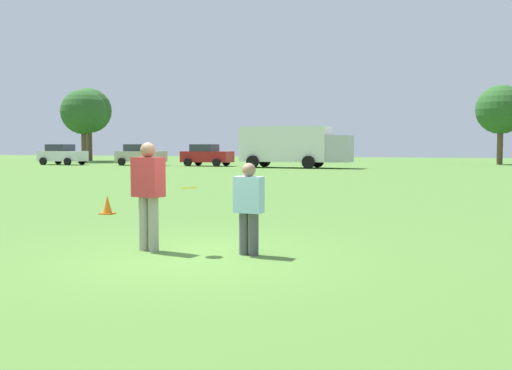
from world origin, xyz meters
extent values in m
plane|color=#47702D|center=(0.00, 0.00, 0.00)|extent=(153.00, 153.00, 0.00)
cylinder|color=gray|center=(-0.97, 0.26, 0.45)|extent=(0.17, 0.17, 0.90)
cylinder|color=gray|center=(-0.78, 0.22, 0.45)|extent=(0.17, 0.17, 0.90)
cube|color=red|center=(-0.87, 0.24, 1.23)|extent=(0.55, 0.38, 0.66)
sphere|color=#8C664C|center=(-0.87, 0.24, 1.68)|extent=(0.25, 0.25, 0.25)
cylinder|color=#4C4C51|center=(0.92, 0.37, 0.34)|extent=(0.15, 0.15, 0.68)
cylinder|color=#4C4C51|center=(0.75, 0.38, 0.34)|extent=(0.15, 0.15, 0.68)
cube|color=#9EC6E5|center=(0.84, 0.38, 0.97)|extent=(0.46, 0.29, 0.58)
sphere|color=#8C664C|center=(0.84, 0.38, 1.37)|extent=(0.22, 0.22, 0.22)
cylinder|color=yellow|center=(-0.11, 0.18, 1.07)|extent=(0.27, 0.27, 0.06)
cube|color=#D8590C|center=(-4.35, 4.60, 0.01)|extent=(0.32, 0.32, 0.03)
cone|color=orange|center=(-4.35, 4.60, 0.26)|extent=(0.24, 0.24, 0.45)
cube|color=silver|center=(-28.27, 36.09, 0.78)|extent=(4.29, 2.02, 0.90)
cube|color=#2D333D|center=(-28.52, 36.10, 1.50)|extent=(2.09, 1.75, 0.64)
cylinder|color=black|center=(-26.92, 37.02, 0.33)|extent=(0.67, 0.26, 0.66)
cylinder|color=black|center=(-27.03, 35.02, 0.33)|extent=(0.67, 0.26, 0.66)
cylinder|color=black|center=(-29.52, 37.16, 0.33)|extent=(0.67, 0.26, 0.66)
cylinder|color=black|center=(-29.63, 35.16, 0.33)|extent=(0.67, 0.26, 0.66)
cube|color=#B7AD99|center=(-20.97, 36.96, 0.78)|extent=(4.29, 2.02, 0.90)
cube|color=#2D333D|center=(-21.22, 36.97, 1.50)|extent=(2.09, 1.75, 0.64)
cylinder|color=black|center=(-19.61, 37.89, 0.33)|extent=(0.67, 0.26, 0.66)
cylinder|color=black|center=(-19.72, 35.89, 0.33)|extent=(0.67, 0.26, 0.66)
cylinder|color=black|center=(-22.21, 38.03, 0.33)|extent=(0.67, 0.26, 0.66)
cylinder|color=black|center=(-22.32, 36.03, 0.33)|extent=(0.67, 0.26, 0.66)
cube|color=maroon|center=(-14.82, 37.02, 0.78)|extent=(4.29, 2.02, 0.90)
cube|color=#2D333D|center=(-15.07, 37.04, 1.50)|extent=(2.09, 1.75, 0.64)
cylinder|color=black|center=(-13.47, 37.95, 0.33)|extent=(0.67, 0.26, 0.66)
cylinder|color=black|center=(-13.58, 35.96, 0.33)|extent=(0.67, 0.26, 0.66)
cylinder|color=black|center=(-16.07, 38.09, 0.33)|extent=(0.67, 0.26, 0.66)
cylinder|color=black|center=(-16.18, 36.10, 0.33)|extent=(0.67, 0.26, 0.66)
cube|color=white|center=(-7.68, 35.54, 1.83)|extent=(6.92, 2.86, 2.70)
cube|color=#B2B2B7|center=(-3.49, 35.32, 1.48)|extent=(1.92, 2.39, 2.00)
cylinder|color=black|center=(-5.40, 36.79, 0.48)|extent=(0.97, 0.33, 0.96)
cylinder|color=black|center=(-5.55, 34.05, 0.48)|extent=(0.97, 0.33, 0.96)
cylinder|color=black|center=(-9.81, 37.03, 0.48)|extent=(0.97, 0.33, 0.96)
cylinder|color=black|center=(-9.96, 34.29, 0.48)|extent=(0.97, 0.33, 0.96)
cylinder|color=brown|center=(-33.34, 48.06, 1.73)|extent=(0.58, 0.58, 3.45)
sphere|color=#285623|center=(-33.34, 48.06, 5.55)|extent=(4.93, 4.93, 4.93)
cylinder|color=brown|center=(-30.87, 43.30, 1.59)|extent=(0.53, 0.53, 3.19)
sphere|color=#285623|center=(-30.87, 43.30, 5.12)|extent=(4.55, 4.55, 4.55)
cylinder|color=brown|center=(8.87, 48.43, 1.54)|extent=(0.51, 0.51, 3.07)
sphere|color=#285623|center=(8.87, 48.43, 4.94)|extent=(4.39, 4.39, 4.39)
camera|label=1|loc=(3.74, -8.48, 1.76)|focal=41.16mm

